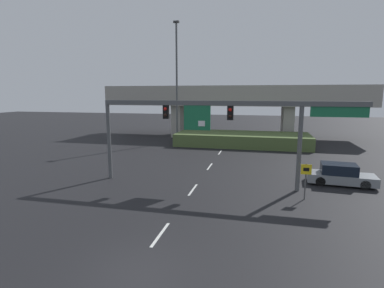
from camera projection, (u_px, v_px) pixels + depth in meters
ground_plane at (135, 270)px, 10.80m from camera, size 160.00×160.00×0.00m
lane_markings at (210, 166)px, 26.05m from camera, size 0.14×28.51×0.01m
signal_gantry at (218, 117)px, 19.95m from camera, size 17.43×0.44×5.81m
speed_limit_sign at (306, 176)px, 17.70m from camera, size 0.60×0.11×2.22m
highway_light_pole_near at (177, 80)px, 38.25m from camera, size 0.70×0.36×15.16m
overpass_bridge at (232, 102)px, 43.16m from camera, size 36.41×7.21×7.34m
grass_embankment at (242, 139)px, 36.67m from camera, size 15.95×6.03×1.48m
parked_sedan_near_right at (340, 175)px, 20.82m from camera, size 4.55×2.15×1.47m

